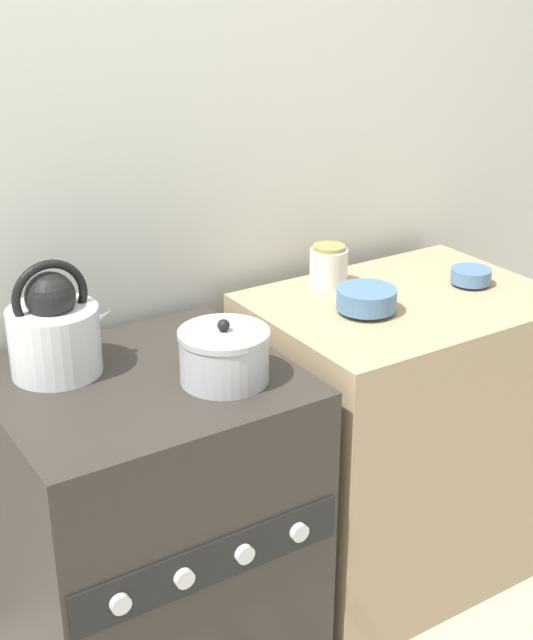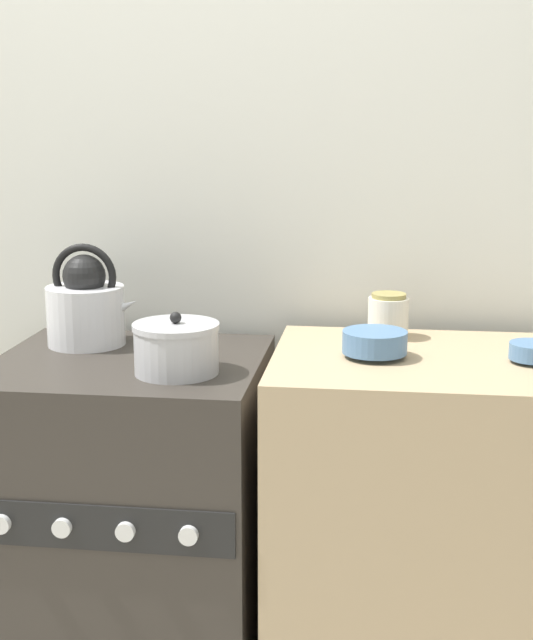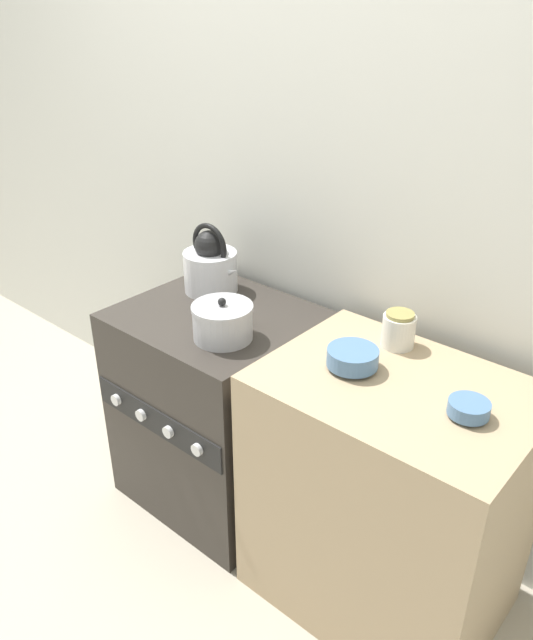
% 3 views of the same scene
% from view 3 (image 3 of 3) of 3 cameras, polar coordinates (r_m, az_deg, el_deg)
% --- Properties ---
extents(ground_plane, '(12.00, 12.00, 0.00)m').
position_cam_3_polar(ground_plane, '(2.63, -9.01, -18.19)').
color(ground_plane, '#B2A893').
extents(wall_back, '(7.00, 0.06, 2.50)m').
position_cam_3_polar(wall_back, '(2.40, 1.36, 12.69)').
color(wall_back, silver).
rests_on(wall_back, ground_plane).
extents(stove, '(0.68, 0.63, 0.83)m').
position_cam_3_polar(stove, '(2.50, -4.42, -7.89)').
color(stove, '#332D28').
rests_on(stove, ground_plane).
extents(counter, '(0.80, 0.58, 0.87)m').
position_cam_3_polar(counter, '(2.12, 10.86, -15.55)').
color(counter, tan).
rests_on(counter, ground_plane).
extents(kettle, '(0.26, 0.21, 0.27)m').
position_cam_3_polar(kettle, '(2.43, -5.13, 4.98)').
color(kettle, silver).
rests_on(kettle, stove).
extents(cooking_pot, '(0.21, 0.21, 0.15)m').
position_cam_3_polar(cooking_pot, '(2.10, -4.03, -0.16)').
color(cooking_pot, '#B2B2B7').
rests_on(cooking_pot, stove).
extents(enamel_bowl, '(0.16, 0.16, 0.07)m').
position_cam_3_polar(enamel_bowl, '(1.89, 7.88, -3.43)').
color(enamel_bowl, '#4C729E').
rests_on(enamel_bowl, counter).
extents(small_ceramic_bowl, '(0.11, 0.11, 0.05)m').
position_cam_3_polar(small_ceramic_bowl, '(1.76, 18.01, -7.69)').
color(small_ceramic_bowl, '#4C729E').
rests_on(small_ceramic_bowl, counter).
extents(storage_jar, '(0.11, 0.11, 0.12)m').
position_cam_3_polar(storage_jar, '(2.02, 11.98, -0.88)').
color(storage_jar, silver).
rests_on(storage_jar, counter).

